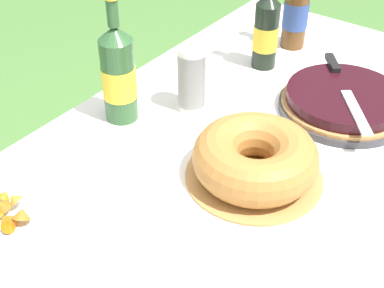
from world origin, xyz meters
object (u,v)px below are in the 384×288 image
object	(u,v)px
berry_tart	(343,102)
cup_stack	(192,79)
bundt_cake	(255,159)
cider_bottle_amber	(296,8)
snack_plate_left	(5,219)
serving_knife	(343,84)
cider_bottle_green	(118,74)
juice_bottle_red	(266,30)

from	to	relation	value
berry_tart	cup_stack	xyz separation A→B (m)	(-0.22, 0.32, 0.06)
bundt_cake	cider_bottle_amber	distance (m)	0.66
bundt_cake	snack_plate_left	distance (m)	0.53
serving_knife	snack_plate_left	bearing A→B (deg)	-62.57
cider_bottle_green	berry_tart	bearing A→B (deg)	-50.59
bundt_cake	juice_bottle_red	world-z (taller)	juice_bottle_red
berry_tart	bundt_cake	size ratio (longest dim) A/B	1.08
berry_tart	snack_plate_left	xyz separation A→B (m)	(-0.78, 0.37, -0.02)
berry_tart	bundt_cake	xyz separation A→B (m)	(-0.36, 0.05, 0.03)
berry_tart	snack_plate_left	bearing A→B (deg)	154.57
cup_stack	snack_plate_left	size ratio (longest dim) A/B	0.78
snack_plate_left	serving_knife	bearing A→B (deg)	-23.71
berry_tart	juice_bottle_red	xyz separation A→B (m)	(0.09, 0.29, 0.09)
cider_bottle_amber	snack_plate_left	size ratio (longest dim) A/B	1.47
cup_stack	cider_bottle_amber	xyz separation A→B (m)	(0.47, -0.04, 0.04)
berry_tart	cider_bottle_green	distance (m)	0.58
juice_bottle_red	snack_plate_left	world-z (taller)	juice_bottle_red
cider_bottle_amber	cider_bottle_green	bearing A→B (deg)	165.38
serving_knife	juice_bottle_red	xyz separation A→B (m)	(0.06, 0.27, 0.05)
cider_bottle_amber	juice_bottle_red	distance (m)	0.17
serving_knife	snack_plate_left	size ratio (longest dim) A/B	1.35
bundt_cake	serving_knife	bearing A→B (deg)	-4.20
bundt_cake	juice_bottle_red	bearing A→B (deg)	28.32
berry_tart	snack_plate_left	world-z (taller)	berry_tart
cider_bottle_green	snack_plate_left	xyz separation A→B (m)	(-0.42, -0.07, -0.11)
berry_tart	cider_bottle_green	size ratio (longest dim) A/B	0.99
serving_knife	cider_bottle_amber	world-z (taller)	cider_bottle_amber
berry_tart	cider_bottle_amber	distance (m)	0.39
berry_tart	cider_bottle_green	bearing A→B (deg)	129.41
berry_tart	snack_plate_left	distance (m)	0.87
bundt_cake	snack_plate_left	bearing A→B (deg)	142.13
bundt_cake	cup_stack	xyz separation A→B (m)	(0.14, 0.28, 0.03)
cup_stack	snack_plate_left	world-z (taller)	cup_stack
berry_tart	cider_bottle_amber	xyz separation A→B (m)	(0.25, 0.28, 0.10)
cider_bottle_amber	snack_plate_left	bearing A→B (deg)	175.01
bundt_cake	cup_stack	distance (m)	0.31
juice_bottle_red	snack_plate_left	size ratio (longest dim) A/B	1.36
cider_bottle_green	juice_bottle_red	xyz separation A→B (m)	(0.45, -0.15, -0.01)
serving_knife	cider_bottle_amber	xyz separation A→B (m)	(0.23, 0.26, 0.06)
juice_bottle_red	snack_plate_left	xyz separation A→B (m)	(-0.87, 0.08, -0.10)
cup_stack	snack_plate_left	xyz separation A→B (m)	(-0.56, 0.05, -0.08)
serving_knife	berry_tart	bearing A→B (deg)	0.00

